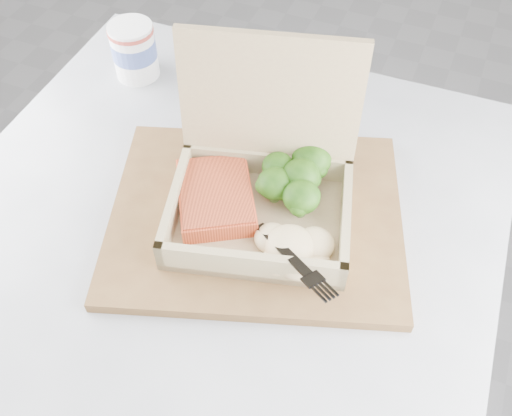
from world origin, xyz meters
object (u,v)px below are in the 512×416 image
at_px(serving_tray, 256,216).
at_px(takeout_container, 263,178).
at_px(paper_cup, 134,49).
at_px(cafe_table, 224,286).

relative_size(serving_tray, takeout_container, 1.42).
height_order(takeout_container, paper_cup, takeout_container).
distance_m(serving_tray, paper_cup, 0.35).
xyz_separation_m(cafe_table, serving_tray, (0.05, 0.01, 0.19)).
distance_m(cafe_table, takeout_container, 0.25).
height_order(cafe_table, serving_tray, serving_tray).
relative_size(takeout_container, paper_cup, 2.92).
bearing_deg(serving_tray, cafe_table, -169.54).
height_order(cafe_table, takeout_container, takeout_container).
bearing_deg(takeout_container, paper_cup, 132.49).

